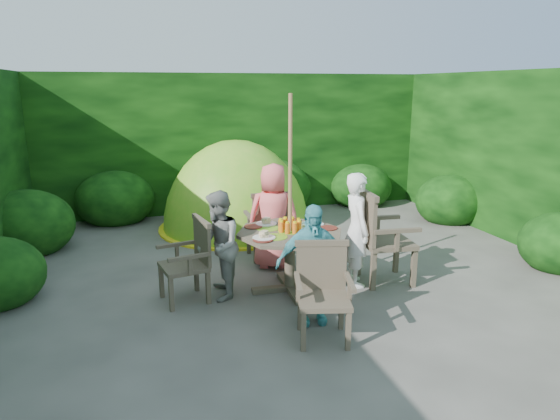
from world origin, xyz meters
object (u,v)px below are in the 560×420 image
object	(u,v)px
parasol_pole	(290,196)
child_left	(218,246)
garden_chair_front	(323,290)
garden_chair_left	(190,259)
child_right	(357,230)
garden_chair_right	(379,236)
patio_table	(290,241)
child_back	(273,216)
dome_tent	(237,227)
garden_chair_back	(269,224)
child_front	(311,264)

from	to	relation	value
parasol_pole	child_left	distance (m)	0.95
garden_chair_front	garden_chair_left	bearing A→B (deg)	146.82
garden_chair_left	child_right	size ratio (longest dim) A/B	0.65
garden_chair_right	patio_table	bearing A→B (deg)	93.44
child_back	dome_tent	distance (m)	2.05
garden_chair_right	child_left	size ratio (longest dim) A/B	0.89
parasol_pole	child_back	world-z (taller)	parasol_pole
garden_chair_back	dome_tent	world-z (taller)	dome_tent
garden_chair_right	child_right	bearing A→B (deg)	94.27
patio_table	child_front	xyz separation A→B (m)	(-0.03, -0.80, 0.01)
parasol_pole	garden_chair_right	xyz separation A→B (m)	(1.09, -0.03, -0.53)
garden_chair_right	child_right	size ratio (longest dim) A/B	0.80
child_right	child_left	xyz separation A→B (m)	(-1.60, 0.05, -0.07)
child_right	garden_chair_left	bearing A→B (deg)	93.29
patio_table	child_back	xyz separation A→B (m)	(0.02, 0.80, 0.08)
child_left	child_back	size ratio (longest dim) A/B	0.89
dome_tent	parasol_pole	bearing A→B (deg)	-100.79
parasol_pole	child_left	size ratio (longest dim) A/B	1.84
parasol_pole	garden_chair_left	world-z (taller)	parasol_pole
garden_chair_back	child_right	distance (m)	1.37
garden_chair_left	garden_chair_front	bearing A→B (deg)	31.44
garden_chair_left	child_back	xyz separation A→B (m)	(1.13, 0.74, 0.21)
child_back	child_front	xyz separation A→B (m)	(-0.05, -1.60, -0.08)
patio_table	garden_chair_back	distance (m)	1.10
child_left	child_back	xyz separation A→B (m)	(0.83, 0.77, 0.08)
garden_chair_left	garden_chair_back	world-z (taller)	garden_chair_back
garden_chair_back	child_right	xyz separation A→B (m)	(0.76, -1.13, 0.18)
garden_chair_left	child_left	distance (m)	0.34
child_right	child_front	bearing A→B (deg)	138.83
parasol_pole	child_right	distance (m)	0.91
garden_chair_left	garden_chair_back	size ratio (longest dim) A/B	0.95
patio_table	garden_chair_left	size ratio (longest dim) A/B	1.45
garden_chair_right	garden_chair_back	bearing A→B (deg)	47.90
garden_chair_back	parasol_pole	bearing A→B (deg)	87.75
garden_chair_back	child_front	distance (m)	1.90
child_left	child_back	distance (m)	1.13
garden_chair_back	child_front	xyz separation A→B (m)	(-0.07, -1.90, 0.11)
patio_table	garden_chair_right	bearing A→B (deg)	-1.74
garden_chair_right	child_back	distance (m)	1.35
garden_chair_right	child_front	world-z (taller)	child_front
child_right	child_front	world-z (taller)	child_right
parasol_pole	child_left	world-z (taller)	parasol_pole
parasol_pole	garden_chair_front	bearing A→B (deg)	-91.16
garden_chair_back	child_right	size ratio (longest dim) A/B	0.68
garden_chair_back	child_right	bearing A→B (deg)	123.84
garden_chair_left	child_right	bearing A→B (deg)	75.97
parasol_pole	garden_chair_back	world-z (taller)	parasol_pole
child_left	dome_tent	world-z (taller)	dome_tent
patio_table	child_back	bearing A→B (deg)	88.33
patio_table	garden_chair_left	bearing A→B (deg)	177.16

